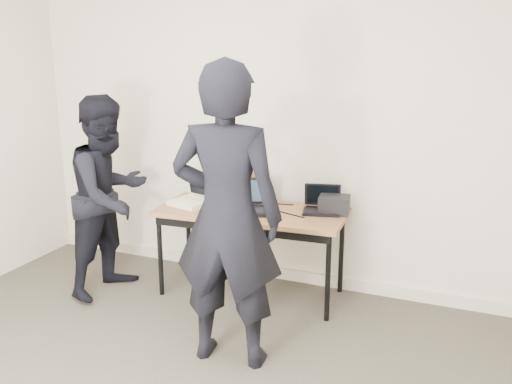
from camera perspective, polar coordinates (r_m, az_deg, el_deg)
The scene contains 13 objects.
room at distance 2.79m, azimuth -14.67°, elevation 0.14°, with size 4.60×4.60×2.80m.
desk at distance 4.56m, azimuth -0.53°, elevation -2.56°, with size 1.54×0.74×0.72m.
laptop_beige at distance 4.73m, azimuth -6.40°, elevation -0.63°, with size 0.36×0.36×0.24m.
laptop_center at distance 4.52m, azimuth -0.88°, elevation -1.16°, with size 0.41×0.40×0.25m.
laptop_right at distance 4.53m, azimuth 6.60°, elevation -1.35°, with size 0.34×0.33×0.21m.
leather_satchel at distance 4.77m, azimuth -1.46°, elevation 0.59°, with size 0.38×0.22×0.25m.
tissue at distance 4.73m, azimuth -1.13°, elevation 2.41°, with size 0.13×0.10×0.08m, color white.
equipment_box at distance 4.50m, azimuth 7.83°, elevation -1.25°, with size 0.23×0.20×0.13m, color black.
power_brick at distance 4.48m, azimuth -3.98°, elevation -1.91°, with size 0.09×0.05×0.03m, color black.
cables at distance 4.57m, azimuth -1.07°, elevation -1.69°, with size 1.02×0.48×0.01m.
person_typist at distance 3.54m, azimuth -2.93°, elevation -2.53°, with size 0.71×0.47×1.95m, color black.
person_observer at distance 4.75m, azimuth -14.41°, elevation -0.38°, with size 0.79×0.62×1.63m, color black.
baseboard at distance 5.08m, azimuth 1.69°, elevation -7.98°, with size 4.50×0.03×0.10m, color #C1B5A0.
Camera 1 is at (1.65, -2.14, 2.05)m, focal length 40.00 mm.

